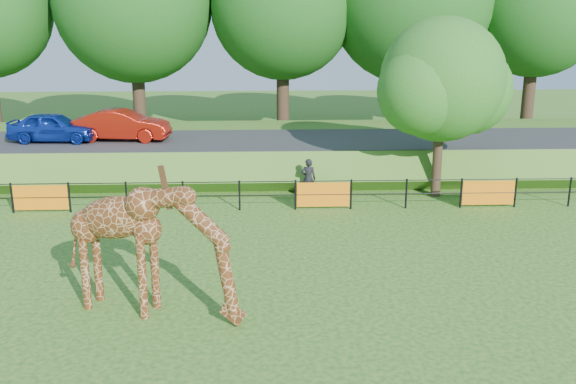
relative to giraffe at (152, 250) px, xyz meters
name	(u,v)px	position (x,y,z in m)	size (l,w,h in m)	color
ground	(229,309)	(1.70, 0.14, -1.59)	(90.00, 90.00, 0.00)	#1F5214
giraffe	(152,250)	(0.00, 0.00, 0.00)	(4.47, 0.82, 3.19)	#582C12
perimeter_fence	(240,195)	(1.70, 8.14, -1.04)	(28.07, 0.10, 1.10)	black
embankment	(245,150)	(1.70, 15.64, -0.94)	(40.00, 9.00, 1.30)	#1F5214
road	(244,141)	(1.70, 14.14, -0.23)	(40.00, 5.00, 0.12)	#2D2D2F
car_blue	(53,127)	(-6.53, 14.01, 0.47)	(1.52, 3.77, 1.28)	#1638B8
car_red	(122,125)	(-3.60, 14.20, 0.50)	(1.43, 4.09, 1.35)	#A9180C
visitor	(308,179)	(4.26, 9.58, -0.82)	(0.57, 0.37, 1.55)	black
tree_east	(444,84)	(9.30, 9.77, 2.69)	(5.40, 4.71, 6.76)	#322516
bg_tree_line	(281,6)	(3.59, 22.14, 5.60)	(37.30, 8.80, 11.82)	#322516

